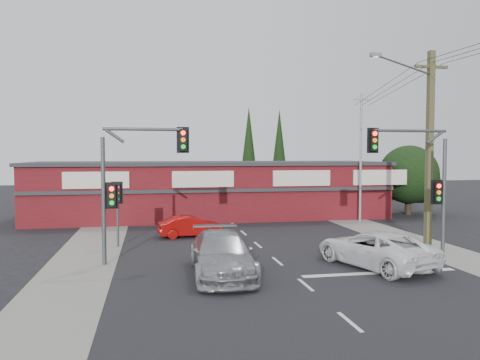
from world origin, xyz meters
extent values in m
plane|color=black|center=(0.00, 0.00, 0.00)|extent=(120.00, 120.00, 0.00)
cube|color=black|center=(0.00, 5.00, 0.01)|extent=(14.00, 70.00, 0.01)
cube|color=gray|center=(-8.50, 5.00, 0.01)|extent=(3.00, 70.00, 0.02)
cube|color=gray|center=(8.50, 5.00, 0.01)|extent=(3.00, 70.00, 0.02)
cube|color=silver|center=(3.50, -1.50, 0.01)|extent=(6.50, 0.35, 0.01)
imported|color=white|center=(3.82, -0.41, 0.77)|extent=(4.11, 6.02, 1.53)
imported|color=#999B9E|center=(-2.79, -0.59, 0.83)|extent=(2.56, 5.82, 1.66)
imported|color=#9B0B09|center=(-3.28, 8.29, 0.61)|extent=(3.83, 1.75, 1.22)
cube|color=silver|center=(0.00, -6.45, 0.01)|extent=(0.12, 1.60, 0.01)
cube|color=silver|center=(0.00, -2.60, 0.01)|extent=(0.12, 1.60, 0.01)
cube|color=silver|center=(0.00, 1.25, 0.01)|extent=(0.12, 1.60, 0.01)
cube|color=silver|center=(0.00, 5.10, 0.01)|extent=(0.12, 1.60, 0.01)
cube|color=silver|center=(0.00, 8.95, 0.01)|extent=(0.12, 1.60, 0.01)
cube|color=silver|center=(0.00, 12.80, 0.01)|extent=(0.12, 1.60, 0.01)
cube|color=silver|center=(0.00, 16.65, 0.01)|extent=(0.12, 1.60, 0.01)
cube|color=silver|center=(0.00, 20.51, 0.01)|extent=(0.12, 1.60, 0.01)
cube|color=silver|center=(0.00, 24.36, 0.01)|extent=(0.12, 1.60, 0.01)
cube|color=#531016|center=(-1.00, 17.00, 2.00)|extent=(26.00, 8.00, 4.00)
cube|color=#2D2D30|center=(-1.00, 17.00, 4.10)|extent=(26.40, 8.40, 0.25)
cube|color=beige|center=(-9.00, 12.95, 3.10)|extent=(4.20, 0.12, 1.10)
cube|color=beige|center=(-2.00, 12.95, 3.10)|extent=(4.20, 0.12, 1.10)
cube|color=beige|center=(5.00, 12.95, 3.10)|extent=(4.20, 0.12, 1.10)
cube|color=beige|center=(11.00, 12.95, 3.10)|extent=(4.20, 0.12, 1.10)
cube|color=#2D2D30|center=(-1.00, 12.90, 2.30)|extent=(26.00, 0.15, 0.25)
cylinder|color=#2D2116|center=(14.50, 15.00, 0.90)|extent=(0.50, 0.50, 1.80)
sphere|color=black|center=(14.50, 15.00, 3.20)|extent=(4.60, 4.60, 4.60)
sphere|color=black|center=(16.00, 16.00, 2.50)|extent=(3.40, 3.40, 3.40)
sphere|color=black|center=(13.20, 16.40, 2.30)|extent=(2.80, 2.80, 2.80)
cylinder|color=#2D2116|center=(3.50, 24.00, 1.00)|extent=(0.24, 0.24, 2.00)
cone|color=black|center=(3.50, 24.00, 5.50)|extent=(1.80, 1.80, 7.50)
cylinder|color=#2D2116|center=(7.00, 26.00, 1.00)|extent=(0.24, 0.24, 2.00)
cone|color=black|center=(7.00, 26.00, 5.50)|extent=(1.80, 1.80, 7.50)
cylinder|color=#47494C|center=(-7.50, 2.00, 2.75)|extent=(0.18, 0.18, 5.50)
cylinder|color=#47494C|center=(-5.80, 2.00, 5.85)|extent=(3.40, 0.14, 0.14)
cylinder|color=#47494C|center=(-6.99, 2.00, 5.55)|extent=(0.82, 0.14, 0.63)
cube|color=black|center=(-4.10, 2.00, 5.40)|extent=(0.32, 0.22, 0.95)
cube|color=black|center=(-4.10, 2.07, 5.40)|extent=(0.55, 0.04, 1.15)
cylinder|color=#FF0C07|center=(-4.10, 1.87, 5.70)|extent=(0.20, 0.06, 0.20)
cylinder|color=orange|center=(-4.10, 1.87, 5.40)|extent=(0.20, 0.06, 0.20)
cylinder|color=#0CE526|center=(-4.10, 1.87, 5.10)|extent=(0.20, 0.06, 0.20)
cube|color=black|center=(-7.15, 2.00, 3.00)|extent=(0.32, 0.22, 0.95)
cube|color=black|center=(-7.15, 2.07, 3.00)|extent=(0.55, 0.04, 1.15)
cylinder|color=#FF0C07|center=(-7.15, 1.87, 3.30)|extent=(0.20, 0.06, 0.20)
cylinder|color=orange|center=(-7.15, 1.87, 3.00)|extent=(0.20, 0.06, 0.20)
cylinder|color=#0CE526|center=(-7.15, 1.87, 2.70)|extent=(0.20, 0.06, 0.20)
cylinder|color=#47494C|center=(8.00, 1.00, 2.75)|extent=(0.18, 0.18, 5.50)
cylinder|color=#47494C|center=(6.20, 1.00, 5.85)|extent=(3.60, 0.14, 0.14)
cylinder|color=#47494C|center=(7.46, 1.00, 5.55)|extent=(0.82, 0.14, 0.63)
cube|color=black|center=(4.40, 1.00, 5.40)|extent=(0.32, 0.22, 0.95)
cube|color=black|center=(4.40, 1.07, 5.40)|extent=(0.55, 0.04, 1.15)
cylinder|color=#FF0C07|center=(4.40, 0.87, 5.70)|extent=(0.20, 0.06, 0.20)
cylinder|color=orange|center=(4.40, 0.87, 5.40)|extent=(0.20, 0.06, 0.20)
cylinder|color=#0CE526|center=(4.40, 0.87, 5.10)|extent=(0.20, 0.06, 0.20)
cube|color=black|center=(7.65, 1.00, 3.00)|extent=(0.32, 0.22, 0.95)
cube|color=black|center=(7.65, 1.07, 3.00)|extent=(0.55, 0.04, 1.15)
cylinder|color=#FF0C07|center=(7.65, 0.87, 3.30)|extent=(0.20, 0.06, 0.20)
cylinder|color=orange|center=(7.65, 0.87, 3.00)|extent=(0.20, 0.06, 0.20)
cylinder|color=#0CE526|center=(7.65, 0.87, 2.70)|extent=(0.20, 0.06, 0.20)
cylinder|color=#47494C|center=(-7.20, 6.00, 1.50)|extent=(0.12, 0.12, 3.00)
cube|color=black|center=(-7.20, 6.00, 2.80)|extent=(0.32, 0.22, 0.95)
cube|color=black|center=(-7.20, 6.07, 2.80)|extent=(0.55, 0.04, 1.15)
cylinder|color=#FF0C07|center=(-7.20, 5.87, 3.10)|extent=(0.20, 0.06, 0.20)
cylinder|color=orange|center=(-7.20, 5.87, 2.80)|extent=(0.20, 0.06, 0.20)
cylinder|color=#0CE526|center=(-7.20, 5.87, 2.50)|extent=(0.20, 0.06, 0.20)
cube|color=brown|center=(8.50, 3.00, 5.00)|extent=(0.30, 0.30, 10.00)
cube|color=brown|center=(8.50, 3.00, 9.20)|extent=(1.80, 0.14, 0.14)
cylinder|color=#47494C|center=(6.90, 2.85, 9.20)|extent=(3.23, 0.39, 0.89)
cube|color=slate|center=(5.30, 2.70, 9.60)|extent=(0.55, 0.25, 0.18)
cylinder|color=silver|center=(5.30, 2.70, 9.50)|extent=(0.28, 0.28, 0.05)
cylinder|color=gray|center=(9.00, 12.00, 4.50)|extent=(0.16, 0.16, 9.00)
cube|color=gray|center=(9.00, 12.00, 8.60)|extent=(1.20, 0.10, 0.10)
cylinder|color=black|center=(8.15, 7.50, 8.80)|extent=(0.73, 9.01, 1.22)
cylinder|color=black|center=(8.75, 7.50, 8.80)|extent=(0.52, 9.00, 1.22)
cylinder|color=black|center=(9.34, 7.50, 8.80)|extent=(0.31, 9.00, 1.22)
camera|label=1|loc=(-5.51, -18.65, 4.74)|focal=35.00mm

